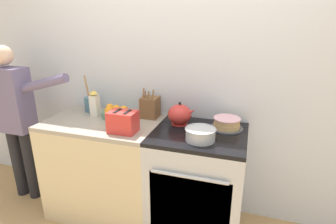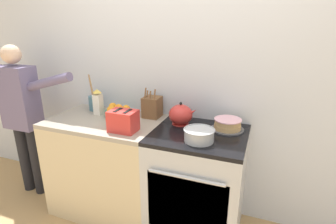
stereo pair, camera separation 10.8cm
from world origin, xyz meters
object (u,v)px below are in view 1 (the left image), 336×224
(tea_kettle, at_px, (180,114))
(milk_carton, at_px, (95,104))
(toaster, at_px, (123,122))
(layer_cake, at_px, (227,123))
(fruit_bowl, at_px, (116,113))
(knife_block, at_px, (150,107))
(utensil_crock, at_px, (91,104))
(person_baker, at_px, (15,113))
(mixing_bowl, at_px, (200,134))
(stove_range, at_px, (197,183))

(tea_kettle, relative_size, milk_carton, 1.02)
(toaster, bearing_deg, tea_kettle, 38.81)
(layer_cake, relative_size, milk_carton, 1.10)
(fruit_bowl, relative_size, milk_carton, 1.06)
(knife_block, distance_m, utensil_crock, 0.60)
(knife_block, relative_size, toaster, 1.19)
(toaster, height_order, milk_carton, milk_carton)
(milk_carton, bearing_deg, person_baker, -167.54)
(tea_kettle, height_order, utensil_crock, utensil_crock)
(knife_block, relative_size, milk_carton, 1.14)
(utensil_crock, bearing_deg, knife_block, 1.84)
(utensil_crock, xyz_separation_m, toaster, (0.52, -0.36, 0.01))
(layer_cake, bearing_deg, utensil_crock, 177.65)
(mixing_bowl, distance_m, person_baker, 1.78)
(mixing_bowl, relative_size, fruit_bowl, 0.89)
(fruit_bowl, bearing_deg, utensil_crock, 165.40)
(person_baker, bearing_deg, tea_kettle, 11.62)
(stove_range, relative_size, person_baker, 0.59)
(mixing_bowl, relative_size, utensil_crock, 0.64)
(stove_range, distance_m, tea_kettle, 0.58)
(layer_cake, distance_m, fruit_bowl, 0.97)
(mixing_bowl, bearing_deg, knife_block, 145.75)
(tea_kettle, relative_size, fruit_bowl, 0.95)
(tea_kettle, xyz_separation_m, person_baker, (-1.55, -0.20, -0.08))
(person_baker, bearing_deg, knife_block, 17.00)
(stove_range, bearing_deg, layer_cake, 37.40)
(mixing_bowl, height_order, milk_carton, milk_carton)
(utensil_crock, xyz_separation_m, fruit_bowl, (0.31, -0.08, -0.03))
(mixing_bowl, bearing_deg, tea_kettle, 129.68)
(utensil_crock, bearing_deg, tea_kettle, -4.14)
(tea_kettle, bearing_deg, fruit_bowl, -178.48)
(tea_kettle, distance_m, person_baker, 1.56)
(layer_cake, bearing_deg, person_baker, -173.85)
(mixing_bowl, distance_m, utensil_crock, 1.17)
(tea_kettle, height_order, mixing_bowl, tea_kettle)
(layer_cake, xyz_separation_m, utensil_crock, (-1.27, 0.05, 0.03))
(layer_cake, height_order, tea_kettle, tea_kettle)
(utensil_crock, distance_m, fruit_bowl, 0.32)
(knife_block, bearing_deg, person_baker, -167.43)
(mixing_bowl, xyz_separation_m, person_baker, (-1.78, 0.08, -0.05))
(layer_cake, distance_m, knife_block, 0.68)
(fruit_bowl, bearing_deg, person_baker, -169.43)
(milk_carton, bearing_deg, utensil_crock, 139.16)
(toaster, distance_m, milk_carton, 0.50)
(stove_range, height_order, toaster, toaster)
(knife_block, distance_m, fruit_bowl, 0.31)
(layer_cake, height_order, fruit_bowl, fruit_bowl)
(mixing_bowl, xyz_separation_m, milk_carton, (-1.01, 0.24, 0.07))
(layer_cake, height_order, milk_carton, milk_carton)
(mixing_bowl, xyz_separation_m, toaster, (-0.59, -0.03, 0.04))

